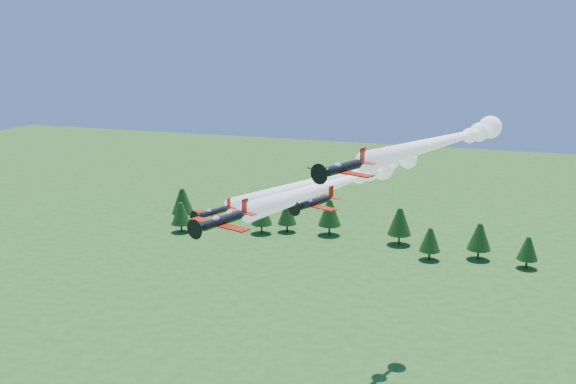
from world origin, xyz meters
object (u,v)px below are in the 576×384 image
(plane_left, at_px, (347,174))
(plane_right, at_px, (447,140))
(plane_lead, at_px, (336,184))
(plane_slot, at_px, (314,202))

(plane_left, distance_m, plane_right, 24.10)
(plane_right, bearing_deg, plane_lead, -133.67)
(plane_lead, height_order, plane_slot, plane_lead)
(plane_left, distance_m, plane_slot, 26.99)
(plane_lead, relative_size, plane_right, 0.92)
(plane_left, bearing_deg, plane_slot, -64.81)
(plane_lead, bearing_deg, plane_right, 43.86)
(plane_lead, xyz_separation_m, plane_right, (14.66, 6.98, 6.06))
(plane_right, bearing_deg, plane_left, 164.73)
(plane_right, xyz_separation_m, plane_slot, (-15.98, -13.68, -7.33))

